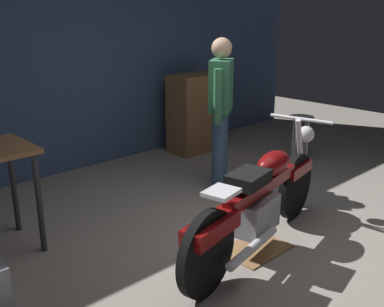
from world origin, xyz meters
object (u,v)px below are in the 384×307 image
Objects in this scene: wooden_dresser at (197,113)px; motorcycle at (260,199)px; shop_stool at (301,127)px; person_standing at (221,107)px.

motorcycle is at bearing -123.38° from wooden_dresser.
shop_stool is 1.48m from wooden_dresser.
person_standing reaches higher than wooden_dresser.
person_standing is (0.81, 1.23, 0.48)m from motorcycle.
shop_stool is (2.16, 1.06, 0.05)m from motorcycle.
shop_stool is at bearing 137.81° from person_standing.
shop_stool is at bearing 14.38° from motorcycle.
motorcycle is 1.29× the size of person_standing.
person_standing is at bearing 44.70° from motorcycle.
motorcycle reaches higher than shop_stool.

